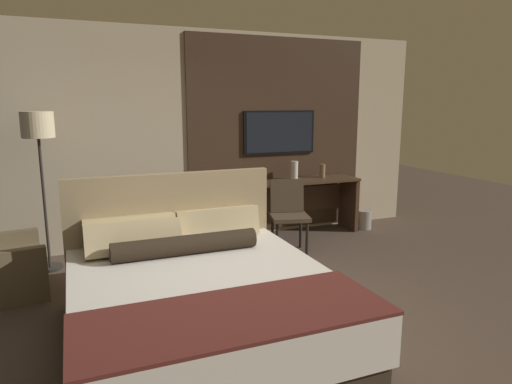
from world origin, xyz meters
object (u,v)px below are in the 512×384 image
(desk, at_px, (285,197))
(book, at_px, (230,183))
(bed, at_px, (200,300))
(tv, at_px, (279,132))
(floor_lamp, at_px, (39,138))
(vase_tall, at_px, (294,170))
(vase_short, at_px, (322,171))
(desk_chair, at_px, (288,209))
(waste_bin, at_px, (364,220))

(desk, xyz_separation_m, book, (-0.80, 0.02, 0.26))
(bed, relative_size, book, 8.87)
(desk, distance_m, book, 0.84)
(bed, xyz_separation_m, tv, (1.90, 2.60, 1.11))
(bed, height_order, book, bed)
(floor_lamp, bearing_deg, bed, -61.87)
(vase_tall, bearing_deg, vase_short, 0.20)
(desk, relative_size, vase_tall, 8.31)
(tv, height_order, vase_short, tv)
(bed, bearing_deg, vase_tall, 49.84)
(desk, distance_m, floor_lamp, 3.21)
(desk, height_order, vase_short, vase_short)
(desk, xyz_separation_m, floor_lamp, (-3.06, -0.23, 0.94))
(tv, height_order, desk_chair, tv)
(bed, height_order, waste_bin, bed)
(desk_chair, height_order, book, desk_chair)
(bed, xyz_separation_m, vase_short, (2.52, 2.44, 0.55))
(desk_chair, distance_m, vase_tall, 0.88)
(book, bearing_deg, tv, 12.45)
(desk, height_order, vase_tall, vase_tall)
(vase_short, bearing_deg, floor_lamp, -175.97)
(desk, bearing_deg, desk_chair, -112.12)
(desk_chair, bearing_deg, vase_short, 52.24)
(tv, xyz_separation_m, floor_lamp, (-3.06, -0.42, 0.04))
(floor_lamp, height_order, vase_short, floor_lamp)
(tv, relative_size, floor_lamp, 0.61)
(waste_bin, bearing_deg, vase_short, 163.57)
(bed, bearing_deg, tv, 53.90)
(tv, distance_m, book, 1.04)
(vase_short, distance_m, book, 1.42)
(bed, distance_m, vase_short, 3.55)
(vase_tall, bearing_deg, desk_chair, -121.96)
(desk, bearing_deg, bed, -128.26)
(waste_bin, bearing_deg, floor_lamp, -179.03)
(tv, bearing_deg, vase_short, -14.92)
(tv, relative_size, desk_chair, 1.19)
(desk_chair, xyz_separation_m, book, (-0.54, 0.66, 0.26))
(desk_chair, height_order, floor_lamp, floor_lamp)
(desk_chair, xyz_separation_m, vase_short, (0.88, 0.67, 0.35))
(vase_tall, height_order, waste_bin, vase_tall)
(desk, bearing_deg, vase_short, 2.91)
(waste_bin, bearing_deg, tv, 164.32)
(floor_lamp, relative_size, vase_tall, 6.87)
(desk, relative_size, desk_chair, 2.36)
(bed, distance_m, tv, 3.41)
(vase_short, height_order, book, vase_short)
(tv, relative_size, vase_short, 5.59)
(desk, bearing_deg, book, 178.63)
(bed, distance_m, desk_chair, 2.42)
(desk, distance_m, desk_chair, 0.69)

